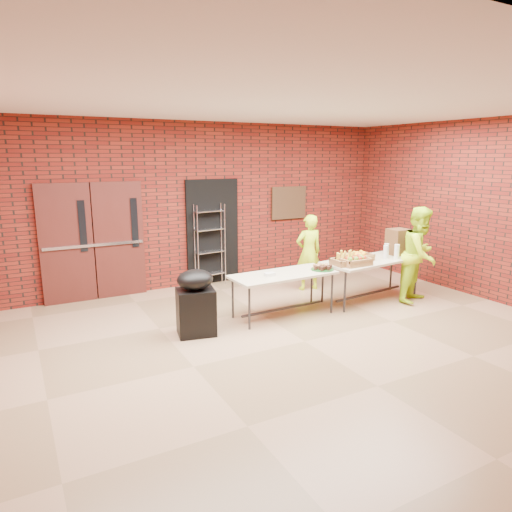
{
  "coord_description": "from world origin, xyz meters",
  "views": [
    {
      "loc": [
        -3.45,
        -4.93,
        2.53
      ],
      "look_at": [
        -0.02,
        1.4,
        0.96
      ],
      "focal_mm": 32.0,
      "sensor_mm": 36.0,
      "label": 1
    }
  ],
  "objects": [
    {
      "name": "muffin_tray",
      "position": [
        0.99,
        0.96,
        0.75
      ],
      "size": [
        0.38,
        0.38,
        0.09
      ],
      "color": "#134A19",
      "rests_on": "table_left"
    },
    {
      "name": "coffee_dispenser",
      "position": [
        2.81,
        1.1,
        0.99
      ],
      "size": [
        0.36,
        0.32,
        0.48
      ],
      "primitive_type": "cube",
      "color": "#54301C",
      "rests_on": "table_right"
    },
    {
      "name": "napkin_box",
      "position": [
        0.02,
        1.02,
        0.73
      ],
      "size": [
        0.16,
        0.11,
        0.05
      ],
      "primitive_type": "cube",
      "color": "silver",
      "rests_on": "table_left"
    },
    {
      "name": "covered_grill",
      "position": [
        -1.23,
        0.98,
        0.48
      ],
      "size": [
        0.61,
        0.54,
        0.97
      ],
      "rotation": [
        0.0,
        0.0,
        -0.2
      ],
      "color": "black",
      "rests_on": "room"
    },
    {
      "name": "cup_stack_front",
      "position": [
        2.34,
        0.93,
        0.87
      ],
      "size": [
        0.08,
        0.08,
        0.24
      ],
      "primitive_type": "cylinder",
      "color": "silver",
      "rests_on": "table_right"
    },
    {
      "name": "volunteer_woman",
      "position": [
        1.52,
        2.12,
        0.73
      ],
      "size": [
        0.57,
        0.41,
        1.46
      ],
      "primitive_type": "imported",
      "rotation": [
        0.0,
        0.0,
        3.03
      ],
      "color": "#C7F91B",
      "rests_on": "room"
    },
    {
      "name": "double_doors",
      "position": [
        -2.2,
        3.44,
        1.05
      ],
      "size": [
        1.78,
        0.12,
        2.1
      ],
      "color": "#421713",
      "rests_on": "room"
    },
    {
      "name": "wire_rack",
      "position": [
        -0.02,
        3.32,
        0.81
      ],
      "size": [
        0.61,
        0.26,
        1.62
      ],
      "primitive_type": null,
      "rotation": [
        0.0,
        0.0,
        0.11
      ],
      "color": "#BABBC2",
      "rests_on": "room"
    },
    {
      "name": "dark_doorway",
      "position": [
        0.1,
        3.46,
        1.05
      ],
      "size": [
        1.1,
        0.06,
        2.1
      ],
      "primitive_type": "cube",
      "color": "black",
      "rests_on": "room"
    },
    {
      "name": "cup_stack_mid",
      "position": [
        2.51,
        0.83,
        0.88
      ],
      "size": [
        0.09,
        0.09,
        0.26
      ],
      "primitive_type": "cylinder",
      "color": "silver",
      "rests_on": "table_right"
    },
    {
      "name": "volunteer_man",
      "position": [
        2.82,
        0.59,
        0.84
      ],
      "size": [
        1.0,
        0.9,
        1.69
      ],
      "primitive_type": "imported",
      "rotation": [
        0.0,
        0.0,
        0.38
      ],
      "color": "#C7F91B",
      "rests_on": "room"
    },
    {
      "name": "basket_bananas",
      "position": [
        1.42,
        0.91,
        0.81
      ],
      "size": [
        0.43,
        0.33,
        0.13
      ],
      "color": "#AC8345",
      "rests_on": "table_right"
    },
    {
      "name": "table_left",
      "position": [
        0.29,
        1.06,
        0.65
      ],
      "size": [
        1.74,
        0.77,
        0.71
      ],
      "rotation": [
        0.0,
        0.0,
        0.03
      ],
      "color": "beige",
      "rests_on": "room"
    },
    {
      "name": "basket_oranges",
      "position": [
        1.86,
        1.08,
        0.81
      ],
      "size": [
        0.45,
        0.35,
        0.14
      ],
      "color": "#AC8345",
      "rests_on": "table_right"
    },
    {
      "name": "cup_stack_back",
      "position": [
        2.44,
        1.02,
        0.88
      ],
      "size": [
        0.08,
        0.08,
        0.25
      ],
      "primitive_type": "cylinder",
      "color": "silver",
      "rests_on": "table_right"
    },
    {
      "name": "basket_apples",
      "position": [
        1.55,
        0.83,
        0.82
      ],
      "size": [
        0.5,
        0.39,
        0.15
      ],
      "color": "#AC8345",
      "rests_on": "table_right"
    },
    {
      "name": "room",
      "position": [
        0.0,
        0.0,
        1.6
      ],
      "size": [
        8.08,
        7.08,
        3.28
      ],
      "color": "olive",
      "rests_on": "ground"
    },
    {
      "name": "table_right",
      "position": [
        2.09,
        1.02,
        0.69
      ],
      "size": [
        1.91,
        0.96,
        0.75
      ],
      "rotation": [
        0.0,
        0.0,
        0.11
      ],
      "color": "beige",
      "rests_on": "room"
    },
    {
      "name": "bronze_plaque",
      "position": [
        1.9,
        3.45,
        1.55
      ],
      "size": [
        0.85,
        0.04,
        0.7
      ],
      "primitive_type": "cube",
      "color": "#452F1B",
      "rests_on": "room"
    }
  ]
}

